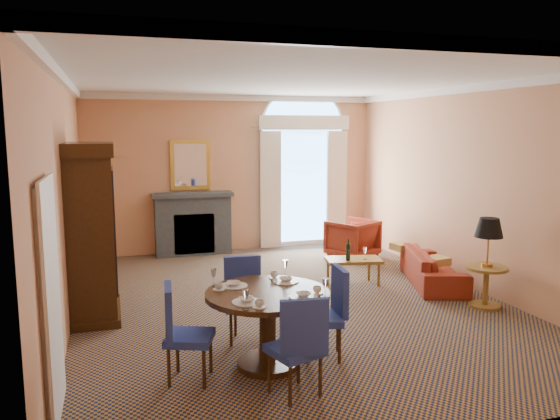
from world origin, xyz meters
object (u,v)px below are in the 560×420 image
object	(u,v)px
armoire	(91,234)
sofa	(433,267)
dining_table	(268,312)
side_table	(488,251)
coffee_table	(353,260)
armchair	(352,239)

from	to	relation	value
armoire	sofa	world-z (taller)	armoire
dining_table	side_table	bearing A→B (deg)	15.72
sofa	coffee_table	size ratio (longest dim) A/B	1.94
armchair	coffee_table	xyz separation A→B (m)	(-0.79, -1.77, 0.03)
dining_table	coffee_table	xyz separation A→B (m)	(2.16, 2.53, -0.19)
sofa	coffee_table	world-z (taller)	coffee_table
armoire	sofa	xyz separation A→B (m)	(5.27, 0.03, -0.86)
armchair	dining_table	bearing A→B (deg)	27.76
armchair	side_table	distance (m)	3.39
coffee_table	side_table	xyz separation A→B (m)	(1.35, -1.54, 0.40)
dining_table	armchair	size ratio (longest dim) A/B	1.57
side_table	dining_table	bearing A→B (deg)	-164.28
armoire	coffee_table	world-z (taller)	armoire
armoire	side_table	world-z (taller)	armoire
side_table	coffee_table	bearing A→B (deg)	131.28
side_table	armchair	bearing A→B (deg)	99.56
armoire	armchair	size ratio (longest dim) A/B	2.79
sofa	armchair	bearing A→B (deg)	32.54
dining_table	coffee_table	distance (m)	3.33
armoire	sofa	bearing A→B (deg)	0.27
armchair	side_table	bearing A→B (deg)	71.75
dining_table	armoire	bearing A→B (deg)	129.29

